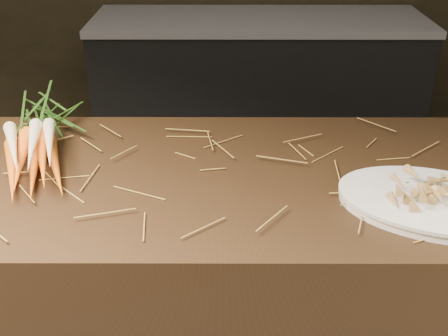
% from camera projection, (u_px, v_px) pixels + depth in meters
% --- Properties ---
extents(main_counter, '(2.40, 0.70, 0.90)m').
position_uv_depth(main_counter, '(184.00, 314.00, 1.57)').
color(main_counter, black).
rests_on(main_counter, ground).
extents(back_counter, '(1.82, 0.62, 0.84)m').
position_uv_depth(back_counter, '(258.00, 90.00, 3.24)').
color(back_counter, black).
rests_on(back_counter, ground).
extents(straw_bedding, '(1.40, 0.60, 0.02)m').
position_uv_depth(straw_bedding, '(178.00, 170.00, 1.36)').
color(straw_bedding, '#A38333').
rests_on(straw_bedding, main_counter).
extents(root_veg_bunch, '(0.32, 0.58, 0.10)m').
position_uv_depth(root_veg_bunch, '(34.00, 131.00, 1.46)').
color(root_veg_bunch, orange).
rests_on(root_veg_bunch, main_counter).
extents(serving_platter, '(0.47, 0.39, 0.02)m').
position_uv_depth(serving_platter, '(434.00, 204.00, 1.22)').
color(serving_platter, white).
rests_on(serving_platter, main_counter).
extents(roasted_veg_heap, '(0.24, 0.20, 0.05)m').
position_uv_depth(roasted_veg_heap, '(436.00, 190.00, 1.20)').
color(roasted_veg_heap, '#B18647').
rests_on(roasted_veg_heap, serving_platter).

